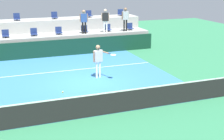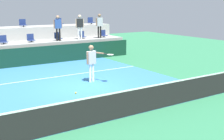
% 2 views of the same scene
% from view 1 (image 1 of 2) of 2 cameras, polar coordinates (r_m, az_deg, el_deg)
% --- Properties ---
extents(ground_plane, '(40.00, 40.00, 0.00)m').
position_cam_1_polar(ground_plane, '(16.15, -4.06, -2.20)').
color(ground_plane, '#2D754C').
extents(court_inner_paint, '(9.00, 10.00, 0.01)m').
position_cam_1_polar(court_inner_paint, '(17.06, -5.02, -1.18)').
color(court_inner_paint, teal).
rests_on(court_inner_paint, ground_plane).
extents(court_service_line, '(9.00, 0.06, 0.00)m').
position_cam_1_polar(court_service_line, '(18.36, -6.19, 0.08)').
color(court_service_line, white).
rests_on(court_service_line, ground_plane).
extents(tennis_net, '(10.48, 0.08, 1.07)m').
position_cam_1_polar(tennis_net, '(12.42, 1.17, -5.56)').
color(tennis_net, black).
rests_on(tennis_net, ground_plane).
extents(sponsor_backboard, '(13.00, 0.16, 1.10)m').
position_cam_1_polar(sponsor_backboard, '(21.63, -8.63, 3.98)').
color(sponsor_backboard, '#0F3323').
rests_on(sponsor_backboard, ground_plane).
extents(seating_tier_lower, '(13.00, 1.80, 1.25)m').
position_cam_1_polar(seating_tier_lower, '(22.86, -9.32, 4.81)').
color(seating_tier_lower, '#9E9E99').
rests_on(seating_tier_lower, ground_plane).
extents(seating_tier_upper, '(13.00, 1.80, 2.10)m').
position_cam_1_polar(seating_tier_upper, '(24.53, -10.21, 6.56)').
color(seating_tier_upper, '#9E9E99').
rests_on(seating_tier_upper, ground_plane).
extents(stadium_chair_lower_left, '(0.44, 0.40, 0.52)m').
position_cam_1_polar(stadium_chair_lower_left, '(22.25, -18.48, 6.07)').
color(stadium_chair_lower_left, '#2D2D33').
rests_on(stadium_chair_lower_left, seating_tier_lower).
extents(stadium_chair_lower_mid_left, '(0.44, 0.40, 0.52)m').
position_cam_1_polar(stadium_chair_lower_mid_left, '(22.39, -13.78, 6.50)').
color(stadium_chair_lower_mid_left, '#2D2D33').
rests_on(stadium_chair_lower_mid_left, seating_tier_lower).
extents(stadium_chair_lower_center, '(0.44, 0.40, 0.52)m').
position_cam_1_polar(stadium_chair_lower_center, '(22.64, -9.49, 6.85)').
color(stadium_chair_lower_center, '#2D2D33').
rests_on(stadium_chair_lower_center, seating_tier_lower).
extents(stadium_chair_lower_mid_right, '(0.44, 0.40, 0.52)m').
position_cam_1_polar(stadium_chair_lower_mid_right, '(23.06, -4.94, 7.19)').
color(stadium_chair_lower_mid_right, '#2D2D33').
rests_on(stadium_chair_lower_mid_right, seating_tier_lower).
extents(stadium_chair_lower_right, '(0.44, 0.40, 0.52)m').
position_cam_1_polar(stadium_chair_lower_right, '(23.59, -0.73, 7.46)').
color(stadium_chair_lower_right, '#2D2D33').
rests_on(stadium_chair_lower_right, seating_tier_lower).
extents(stadium_chair_lower_far_right, '(0.44, 0.40, 0.52)m').
position_cam_1_polar(stadium_chair_lower_far_right, '(24.24, 3.25, 7.67)').
color(stadium_chair_lower_far_right, '#2D2D33').
rests_on(stadium_chair_lower_far_right, seating_tier_lower).
extents(stadium_chair_upper_left, '(0.44, 0.40, 0.52)m').
position_cam_1_polar(stadium_chair_upper_left, '(23.96, -16.64, 8.97)').
color(stadium_chair_upper_left, '#2D2D33').
rests_on(stadium_chair_upper_left, seating_tier_upper).
extents(stadium_chair_upper_center, '(0.44, 0.40, 0.52)m').
position_cam_1_polar(stadium_chair_upper_center, '(24.29, -10.23, 9.49)').
color(stadium_chair_upper_center, '#2D2D33').
rests_on(stadium_chair_upper_center, seating_tier_upper).
extents(stadium_chair_upper_right, '(0.44, 0.40, 0.52)m').
position_cam_1_polar(stadium_chair_upper_right, '(24.90, -4.14, 9.86)').
color(stadium_chair_upper_right, '#2D2D33').
rests_on(stadium_chair_upper_right, seating_tier_upper).
extents(stadium_chair_upper_far_right, '(0.44, 0.40, 0.52)m').
position_cam_1_polar(stadium_chair_upper_far_right, '(25.75, 1.57, 10.12)').
color(stadium_chair_upper_far_right, '#2D2D33').
rests_on(stadium_chair_upper_far_right, seating_tier_upper).
extents(tennis_player, '(1.02, 1.15, 1.76)m').
position_cam_1_polar(tennis_player, '(16.53, -2.42, 2.18)').
color(tennis_player, white).
rests_on(tennis_player, ground_plane).
extents(spectator_in_grey, '(0.58, 0.25, 1.65)m').
position_cam_1_polar(spectator_in_grey, '(22.54, -5.04, 8.97)').
color(spectator_in_grey, black).
rests_on(spectator_in_grey, seating_tier_lower).
extents(spectator_in_white, '(0.59, 0.27, 1.66)m').
position_cam_1_polar(spectator_in_white, '(23.01, -1.20, 9.20)').
color(spectator_in_white, white).
rests_on(spectator_in_white, seating_tier_lower).
extents(spectator_leaning_on_rail, '(0.60, 0.25, 1.70)m').
position_cam_1_polar(spectator_leaning_on_rail, '(23.56, 2.40, 9.43)').
color(spectator_leaning_on_rail, black).
rests_on(spectator_leaning_on_rail, seating_tier_lower).
extents(tennis_ball, '(0.07, 0.07, 0.07)m').
position_cam_1_polar(tennis_ball, '(12.48, -8.78, -3.92)').
color(tennis_ball, '#CCE033').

